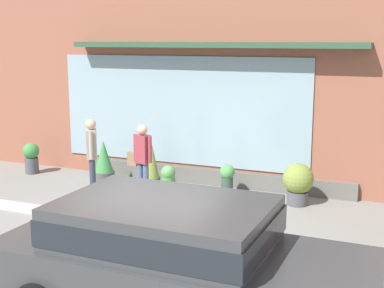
{
  "coord_description": "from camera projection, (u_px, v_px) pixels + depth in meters",
  "views": [
    {
      "loc": [
        4.16,
        -8.06,
        3.26
      ],
      "look_at": [
        0.26,
        1.2,
        1.28
      ],
      "focal_mm": 50.11,
      "sensor_mm": 36.0,
      "label": 1
    }
  ],
  "objects": [
    {
      "name": "ground_plane",
      "position": [
        152.0,
        226.0,
        9.5
      ],
      "size": [
        60.0,
        60.0,
        0.0
      ],
      "primitive_type": "plane",
      "color": "gray"
    },
    {
      "name": "curb_strip",
      "position": [
        147.0,
        226.0,
        9.31
      ],
      "size": [
        14.0,
        0.24,
        0.12
      ],
      "primitive_type": "cube",
      "color": "#B2B2AD",
      "rests_on": "ground_plane"
    },
    {
      "name": "storefront",
      "position": [
        215.0,
        73.0,
        11.9
      ],
      "size": [
        14.0,
        0.81,
        5.1
      ],
      "color": "#935642",
      "rests_on": "ground_plane"
    },
    {
      "name": "fire_hydrant",
      "position": [
        168.0,
        189.0,
        10.16
      ],
      "size": [
        0.43,
        0.4,
        0.92
      ],
      "color": "#4C8C47",
      "rests_on": "ground_plane"
    },
    {
      "name": "pedestrian_with_handbag",
      "position": [
        142.0,
        157.0,
        10.93
      ],
      "size": [
        0.61,
        0.25,
        1.56
      ],
      "rotation": [
        0.0,
        0.0,
        2.98
      ],
      "color": "#475675",
      "rests_on": "ground_plane"
    },
    {
      "name": "pedestrian_passerby",
      "position": [
        92.0,
        151.0,
        11.15
      ],
      "size": [
        0.34,
        0.44,
        1.64
      ],
      "rotation": [
        0.0,
        0.0,
        2.11
      ],
      "color": "#333847",
      "rests_on": "ground_plane"
    },
    {
      "name": "parked_car_dark_gray",
      "position": [
        175.0,
        256.0,
        6.02
      ],
      "size": [
        4.28,
        2.02,
        1.48
      ],
      "rotation": [
        0.0,
        0.0,
        -0.01
      ],
      "color": "#383A3D",
      "rests_on": "ground_plane"
    },
    {
      "name": "potted_plant_window_left",
      "position": [
        298.0,
        182.0,
        10.63
      ],
      "size": [
        0.61,
        0.61,
        0.84
      ],
      "color": "#4C4C51",
      "rests_on": "ground_plane"
    },
    {
      "name": "potted_plant_corner_tall",
      "position": [
        152.0,
        165.0,
        11.95
      ],
      "size": [
        0.37,
        0.37,
        1.02
      ],
      "color": "#33473D",
      "rests_on": "ground_plane"
    },
    {
      "name": "potted_plant_low_front",
      "position": [
        104.0,
        163.0,
        12.28
      ],
      "size": [
        0.48,
        0.48,
        0.98
      ],
      "color": "#4C4C51",
      "rests_on": "ground_plane"
    },
    {
      "name": "potted_plant_by_entrance",
      "position": [
        227.0,
        177.0,
        11.36
      ],
      "size": [
        0.32,
        0.32,
        0.65
      ],
      "color": "#33473D",
      "rests_on": "ground_plane"
    },
    {
      "name": "potted_plant_doorstep",
      "position": [
        31.0,
        157.0,
        13.14
      ],
      "size": [
        0.4,
        0.4,
        0.76
      ],
      "color": "#4C4C51",
      "rests_on": "ground_plane"
    }
  ]
}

